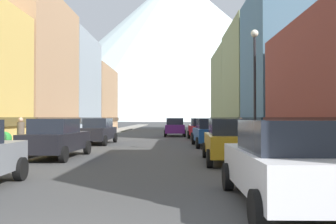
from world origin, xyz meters
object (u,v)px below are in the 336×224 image
Objects in this scene: car_driving_0 at (175,127)px; potted_plant_1 at (5,140)px; car_left_1 at (56,138)px; car_right_1 at (230,140)px; car_right_0 at (285,163)px; car_left_2 at (97,131)px; pedestrian_1 at (241,130)px; streetlamp_right at (255,72)px; pedestrian_0 at (21,135)px; car_right_3 at (202,129)px; car_right_2 at (210,132)px.

potted_plant_1 is (-8.60, -17.48, -0.21)m from car_driving_0.
potted_plant_1 is (-3.20, 1.74, -0.21)m from car_left_1.
car_right_0 is at bearing -89.98° from car_right_1.
car_left_1 is 7.74m from car_right_1.
car_driving_0 is at bearing 63.03° from car_left_2.
pedestrian_1 is (13.25, 7.54, 0.24)m from potted_plant_1.
pedestrian_1 is at bearing 83.88° from streetlamp_right.
pedestrian_0 is (-7.85, -17.32, 0.03)m from car_driving_0.
car_right_1 is 1.01× the size of car_driving_0.
pedestrian_0 is at bearing -110.05° from car_left_2.
pedestrian_1 reaches higher than car_right_1.
car_right_0 and car_right_3 have the same top height.
car_right_2 is at bearing -14.72° from car_left_2.
car_left_2 reaches higher than potted_plant_1.
car_left_2 is 7.59m from potted_plant_1.
pedestrian_1 is (2.45, 10.72, 0.03)m from car_right_1.
potted_plant_1 is 0.58× the size of pedestrian_0.
car_driving_0 is (-2.20, 27.91, 0.00)m from car_right_0.
car_driving_0 is 4.51× the size of potted_plant_1.
car_right_0 is 28.00m from car_driving_0.
car_left_2 is 4.58× the size of potted_plant_1.
car_right_2 is at bearing 24.32° from potted_plant_1.
car_left_2 is at bearing 65.03° from potted_plant_1.
car_driving_0 is at bearing 94.51° from car_right_0.
car_left_2 is 7.15m from pedestrian_0.
car_right_1 is (-0.00, 7.24, 0.00)m from car_right_0.
car_right_2 is at bearing 89.97° from car_right_1.
car_right_1 reaches higher than potted_plant_1.
potted_plant_1 is (-3.20, -6.88, -0.21)m from car_left_2.
car_right_2 is 6.77m from car_right_3.
pedestrian_0 is at bearing -131.17° from car_right_3.
car_right_1 is at bearing -83.93° from car_driving_0.
car_right_2 is 11.11m from pedestrian_0.
car_right_0 is at bearing -46.49° from pedestrian_0.
car_left_2 is at bearing 127.05° from car_right_1.
car_right_0 is 2.60× the size of pedestrian_0.
streetlamp_right is (1.55, 2.33, 3.09)m from car_right_1.
car_left_1 is at bearing -28.51° from potted_plant_1.
car_left_2 and car_right_0 have the same top height.
car_left_1 is at bearing -90.03° from car_left_2.
car_right_0 is 15.31m from car_right_2.
car_right_1 is 11.00m from pedestrian_1.
streetlamp_right is (9.15, 0.88, 3.09)m from car_left_1.
car_right_0 is 0.75× the size of streetlamp_right.
car_right_3 is at bearing 32.14° from car_left_2.
car_left_1 is at bearing 131.18° from car_right_0.
car_right_0 is 0.98× the size of car_right_3.
car_left_1 is 1.00× the size of car_left_2.
pedestrian_1 is at bearing 82.23° from car_right_0.
car_left_2 is 0.76× the size of streetlamp_right.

